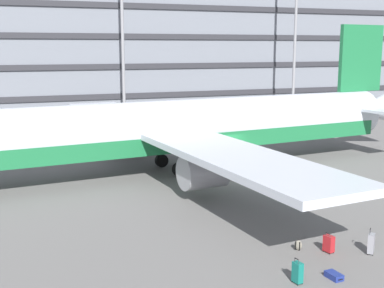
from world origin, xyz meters
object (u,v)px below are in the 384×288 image
object	(u,v)px
suitcase_laid_flat	(329,244)
suitcase_large	(371,243)
suitcase_small	(334,276)
airliner	(155,130)
backpack_red	(298,245)
suitcase_orange	(298,272)

from	to	relation	value
suitcase_laid_flat	suitcase_large	size ratio (longest dim) A/B	0.80
suitcase_laid_flat	suitcase_small	world-z (taller)	suitcase_laid_flat
suitcase_laid_flat	suitcase_small	distance (m)	2.46
suitcase_laid_flat	suitcase_large	world-z (taller)	suitcase_large
airliner	backpack_red	size ratio (longest dim) A/B	89.31
suitcase_laid_flat	suitcase_large	bearing A→B (deg)	-24.94
suitcase_orange	suitcase_large	bearing A→B (deg)	16.65
suitcase_large	suitcase_orange	xyz separation A→B (m)	(-4.20, -1.26, -0.03)
suitcase_small	suitcase_laid_flat	bearing A→B (deg)	59.39
suitcase_laid_flat	suitcase_large	distance (m)	1.68
suitcase_large	suitcase_small	bearing A→B (deg)	-153.22
airliner	backpack_red	distance (m)	15.06
suitcase_large	backpack_red	size ratio (longest dim) A/B	2.20
suitcase_laid_flat	backpack_red	xyz separation A→B (m)	(-1.02, 0.65, -0.17)
suitcase_laid_flat	airliner	bearing A→B (deg)	100.24
suitcase_small	suitcase_large	world-z (taller)	suitcase_large
suitcase_small	airliner	bearing A→B (deg)	95.01
airliner	suitcase_small	size ratio (longest dim) A/B	59.72
suitcase_laid_flat	suitcase_orange	distance (m)	3.33
suitcase_small	suitcase_large	bearing A→B (deg)	26.78
airliner	suitcase_small	xyz separation A→B (m)	(1.53, -17.46, -2.78)
suitcase_laid_flat	suitcase_orange	world-z (taller)	suitcase_orange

